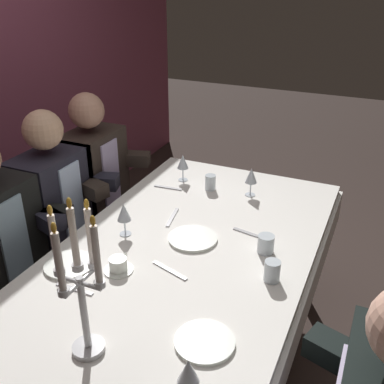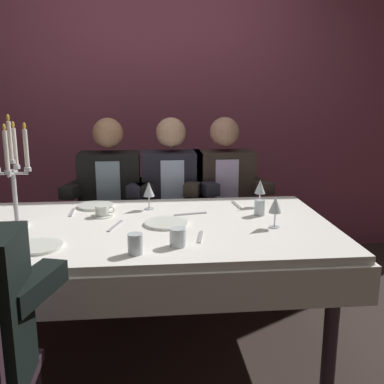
{
  "view_description": "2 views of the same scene",
  "coord_description": "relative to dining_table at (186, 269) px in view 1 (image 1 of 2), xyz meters",
  "views": [
    {
      "loc": [
        -1.6,
        -0.74,
        1.9
      ],
      "look_at": [
        0.23,
        0.07,
        0.9
      ],
      "focal_mm": 42.96,
      "sensor_mm": 36.0,
      "label": 1
    },
    {
      "loc": [
        -0.01,
        -2.29,
        1.45
      ],
      "look_at": [
        0.22,
        0.07,
        0.9
      ],
      "focal_mm": 42.48,
      "sensor_mm": 36.0,
      "label": 2
    }
  ],
  "objects": [
    {
      "name": "water_tumbler_2",
      "position": [
        0.11,
        -0.34,
        0.16
      ],
      "size": [
        0.07,
        0.07,
        0.08
      ],
      "primitive_type": "cylinder",
      "color": "silver",
      "rests_on": "dining_table"
    },
    {
      "name": "dinner_plate_2",
      "position": [
        -0.51,
        -0.3,
        0.13
      ],
      "size": [
        0.21,
        0.21,
        0.01
      ],
      "primitive_type": "cylinder",
      "color": "white",
      "rests_on": "dining_table"
    },
    {
      "name": "wine_glass_2",
      "position": [
        -0.74,
        -0.35,
        0.23
      ],
      "size": [
        0.07,
        0.07,
        0.16
      ],
      "color": "silver",
      "rests_on": "dining_table"
    },
    {
      "name": "spoon_1",
      "position": [
        0.23,
        -0.23,
        0.12
      ],
      "size": [
        0.05,
        0.17,
        0.01
      ],
      "primitive_type": "cube",
      "rotation": [
        0.0,
        0.0,
        1.38
      ],
      "color": "#B7B7BC",
      "rests_on": "dining_table"
    },
    {
      "name": "dinner_plate_1",
      "position": [
        0.08,
        -0.0,
        0.13
      ],
      "size": [
        0.23,
        0.23,
        0.01
      ],
      "primitive_type": "cylinder",
      "color": "white",
      "rests_on": "dining_table"
    },
    {
      "name": "spoon_3",
      "position": [
        -0.45,
        0.28,
        0.12
      ],
      "size": [
        0.02,
        0.17,
        0.01
      ],
      "primitive_type": "cube",
      "rotation": [
        0.0,
        0.0,
        1.58
      ],
      "color": "#B7B7BC",
      "rests_on": "dining_table"
    },
    {
      "name": "candelabra",
      "position": [
        -0.69,
        0.04,
        0.39
      ],
      "size": [
        0.19,
        0.19,
        0.58
      ],
      "color": "silver",
      "rests_on": "dining_table"
    },
    {
      "name": "dinner_plate_0",
      "position": [
        -0.33,
        0.4,
        0.13
      ],
      "size": [
        0.21,
        0.21,
        0.01
      ],
      "primitive_type": "cylinder",
      "color": "white",
      "rests_on": "dining_table"
    },
    {
      "name": "seated_diner_3",
      "position": [
        0.53,
        0.89,
        0.11
      ],
      "size": [
        0.63,
        0.48,
        1.24
      ],
      "color": "#32212B",
      "rests_on": "ground_plane"
    },
    {
      "name": "knife_2",
      "position": [
        0.22,
        0.18,
        0.12
      ],
      "size": [
        0.19,
        0.05,
        0.01
      ],
      "primitive_type": "cube",
      "rotation": [
        0.0,
        0.0,
        0.19
      ],
      "color": "#B7B7BC",
      "rests_on": "dining_table"
    },
    {
      "name": "knife_0",
      "position": [
        -0.19,
        -0.01,
        0.12
      ],
      "size": [
        0.08,
        0.19,
        0.01
      ],
      "primitive_type": "cube",
      "rotation": [
        0.0,
        0.0,
        1.26
      ],
      "color": "#B7B7BC",
      "rests_on": "dining_table"
    },
    {
      "name": "wine_glass_3",
      "position": [
        0.66,
        0.32,
        0.23
      ],
      "size": [
        0.07,
        0.07,
        0.16
      ],
      "color": "silver",
      "rests_on": "dining_table"
    },
    {
      "name": "water_tumbler_0",
      "position": [
        0.61,
        0.13,
        0.16
      ],
      "size": [
        0.06,
        0.06,
        0.09
      ],
      "primitive_type": "cylinder",
      "color": "silver",
      "rests_on": "dining_table"
    },
    {
      "name": "wine_glass_1",
      "position": [
        -0.01,
        0.32,
        0.23
      ],
      "size": [
        0.07,
        0.07,
        0.16
      ],
      "color": "silver",
      "rests_on": "dining_table"
    },
    {
      "name": "spoon_4",
      "position": [
        0.52,
        0.36,
        0.12
      ],
      "size": [
        0.03,
        0.17,
        0.01
      ],
      "primitive_type": "cube",
      "rotation": [
        0.0,
        0.0,
        1.66
      ],
      "color": "#B7B7BC",
      "rests_on": "dining_table"
    },
    {
      "name": "coffee_cup_0",
      "position": [
        -0.27,
        0.19,
        0.15
      ],
      "size": [
        0.13,
        0.12,
        0.06
      ],
      "color": "white",
      "rests_on": "dining_table"
    },
    {
      "name": "water_tumbler_1",
      "position": [
        -0.07,
        -0.42,
        0.16
      ],
      "size": [
        0.07,
        0.07,
        0.09
      ],
      "primitive_type": "cylinder",
      "color": "silver",
      "rests_on": "dining_table"
    },
    {
      "name": "dining_table",
      "position": [
        0.0,
        0.0,
        0.0
      ],
      "size": [
        1.94,
        1.14,
        0.74
      ],
      "color": "white",
      "rests_on": "ground_plane"
    },
    {
      "name": "seated_diner_2",
      "position": [
        0.15,
        0.89,
        0.11
      ],
      "size": [
        0.63,
        0.48,
        1.24
      ],
      "color": "#32212B",
      "rests_on": "ground_plane"
    },
    {
      "name": "ground_plane",
      "position": [
        0.0,
        0.0,
        -0.62
      ],
      "size": [
        12.0,
        12.0,
        0.0
      ],
      "primitive_type": "plane",
      "color": "#352925"
    },
    {
      "name": "wine_glass_0",
      "position": [
        0.63,
        -0.1,
        0.24
      ],
      "size": [
        0.07,
        0.07,
        0.16
      ],
      "color": "silver",
      "rests_on": "dining_table"
    }
  ]
}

